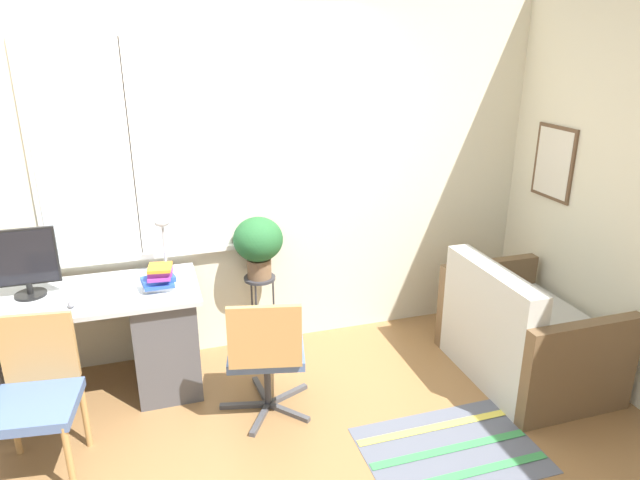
% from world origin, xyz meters
% --- Properties ---
extents(ground_plane, '(14.00, 14.00, 0.00)m').
position_xyz_m(ground_plane, '(0.00, 0.00, 0.00)').
color(ground_plane, olive).
extents(wall_back_with_window, '(9.00, 0.12, 2.70)m').
position_xyz_m(wall_back_with_window, '(-0.01, 0.74, 1.36)').
color(wall_back_with_window, beige).
rests_on(wall_back_with_window, ground_plane).
extents(wall_right_with_picture, '(0.08, 9.00, 2.70)m').
position_xyz_m(wall_right_with_picture, '(2.71, 0.00, 1.35)').
color(wall_right_with_picture, beige).
rests_on(wall_right_with_picture, ground_plane).
extents(desk, '(1.63, 0.66, 0.75)m').
position_xyz_m(desk, '(-0.78, 0.33, 0.39)').
color(desk, '#B2B7BC').
rests_on(desk, ground_plane).
extents(monitor, '(0.39, 0.19, 0.44)m').
position_xyz_m(monitor, '(-0.99, 0.41, 0.97)').
color(monitor, black).
rests_on(monitor, desk).
extents(keyboard, '(0.33, 0.12, 0.02)m').
position_xyz_m(keyboard, '(-0.98, 0.17, 0.76)').
color(keyboard, silver).
rests_on(keyboard, desk).
extents(mouse, '(0.04, 0.07, 0.04)m').
position_xyz_m(mouse, '(-0.73, 0.16, 0.77)').
color(mouse, slate).
rests_on(mouse, desk).
extents(desk_lamp, '(0.15, 0.15, 0.41)m').
position_xyz_m(desk_lamp, '(-0.16, 0.48, 1.01)').
color(desk_lamp, '#ADADB2').
rests_on(desk_lamp, desk).
extents(book_stack, '(0.23, 0.18, 0.17)m').
position_xyz_m(book_stack, '(-0.21, 0.26, 0.83)').
color(book_stack, white).
rests_on(book_stack, desk).
extents(desk_chair_wooden, '(0.49, 0.50, 0.87)m').
position_xyz_m(desk_chair_wooden, '(-0.91, -0.30, 0.47)').
color(desk_chair_wooden, '#B2844C').
rests_on(desk_chair_wooden, ground_plane).
extents(office_chair_swivel, '(0.61, 0.61, 0.85)m').
position_xyz_m(office_chair_swivel, '(0.37, -0.21, 0.45)').
color(office_chair_swivel, '#47474C').
rests_on(office_chair_swivel, ground_plane).
extents(couch_loveseat, '(0.81, 1.13, 0.85)m').
position_xyz_m(couch_loveseat, '(2.18, -0.30, 0.30)').
color(couch_loveseat, beige).
rests_on(couch_loveseat, ground_plane).
extents(plant_stand, '(0.23, 0.23, 0.61)m').
position_xyz_m(plant_stand, '(0.50, 0.57, 0.53)').
color(plant_stand, '#333338').
rests_on(plant_stand, ground_plane).
extents(potted_plant, '(0.36, 0.36, 0.46)m').
position_xyz_m(potted_plant, '(0.50, 0.57, 0.88)').
color(potted_plant, brown).
rests_on(potted_plant, plant_stand).
extents(floor_rug_striped, '(1.02, 0.71, 0.01)m').
position_xyz_m(floor_rug_striped, '(1.31, -0.87, 0.00)').
color(floor_rug_striped, '#565B6B').
rests_on(floor_rug_striped, ground_plane).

